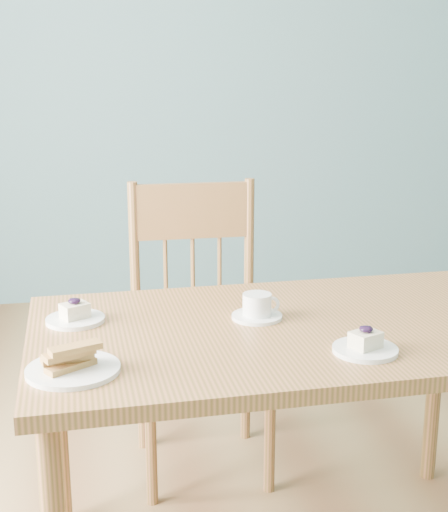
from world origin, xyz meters
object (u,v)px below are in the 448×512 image
(dining_chair, at_px, (200,327))
(cheesecake_plate_near, at_px, (365,345))
(dining_table, at_px, (290,350))
(cheesecake_plate_far, at_px, (75,316))
(coffee_cup, at_px, (257,308))
(biscotti_plate, at_px, (73,363))

(dining_chair, relative_size, cheesecake_plate_near, 6.48)
(dining_table, height_order, cheesecake_plate_far, cheesecake_plate_far)
(coffee_cup, bearing_deg, cheesecake_plate_near, -44.61)
(dining_chair, height_order, biscotti_plate, dining_chair)
(dining_chair, xyz_separation_m, cheesecake_plate_far, (-0.38, -0.43, 0.21))
(biscotti_plate, bearing_deg, cheesecake_plate_near, -1.17)
(cheesecake_plate_far, bearing_deg, coffee_cup, -7.72)
(dining_table, xyz_separation_m, cheesecake_plate_far, (-0.52, 0.12, 0.08))
(coffee_cup, bearing_deg, biscotti_plate, -140.07)
(dining_chair, distance_m, cheesecake_plate_near, 0.83)
(dining_chair, height_order, cheesecake_plate_near, dining_chair)
(cheesecake_plate_near, xyz_separation_m, biscotti_plate, (-0.63, 0.01, 0.00))
(dining_table, bearing_deg, biscotti_plate, -161.24)
(cheesecake_plate_near, xyz_separation_m, coffee_cup, (-0.18, 0.26, 0.01))
(cheesecake_plate_near, height_order, coffee_cup, coffee_cup)
(dining_table, bearing_deg, cheesecake_plate_far, 165.57)
(coffee_cup, bearing_deg, dining_table, -30.13)
(cheesecake_plate_far, bearing_deg, cheesecake_plate_near, -27.24)
(cheesecake_plate_near, relative_size, cheesecake_plate_far, 1.00)
(dining_chair, xyz_separation_m, cheesecake_plate_near, (0.25, -0.76, 0.21))
(cheesecake_plate_far, bearing_deg, biscotti_plate, -90.44)
(dining_chair, bearing_deg, biscotti_plate, -116.83)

